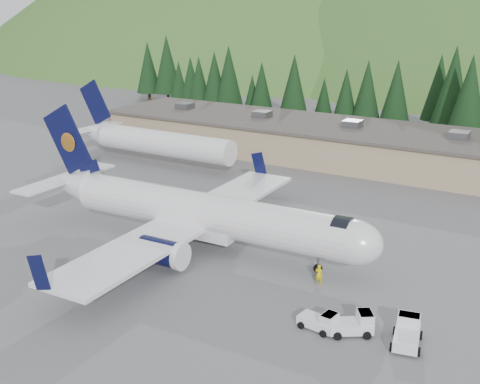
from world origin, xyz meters
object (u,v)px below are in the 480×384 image
baggage_tug_a (354,324)px  terminal_building (320,140)px  second_airliner (149,141)px  baggage_tug_b (321,321)px  airliner (198,213)px  ramp_worker (319,274)px  baggage_tug_c (407,333)px

baggage_tug_a → terminal_building: (-22.67, 45.63, 1.87)m
second_airliner → baggage_tug_b: second_airliner is taller
second_airliner → baggage_tug_b: size_ratio=9.27×
baggage_tug_a → second_airliner: bearing=112.1°
second_airliner → terminal_building: 25.55m
airliner → terminal_building: 38.24m
airliner → second_airliner: airliner is taller
terminal_building → ramp_worker: bearing=-66.4°
baggage_tug_c → terminal_building: bearing=18.9°
second_airliner → terminal_building: size_ratio=0.39×
second_airliner → ramp_worker: bearing=-32.5°
airliner → baggage_tug_a: airliner is taller
second_airliner → baggage_tug_c: size_ratio=7.66×
baggage_tug_b → terminal_building: size_ratio=0.04×
baggage_tug_b → baggage_tug_c: size_ratio=0.83×
terminal_building → ramp_worker: 43.36m
second_airliner → terminal_building: (19.91, 16.00, -0.70)m
baggage_tug_a → baggage_tug_b: 2.39m
baggage_tug_a → ramp_worker: (-5.35, 5.91, 0.14)m
baggage_tug_a → baggage_tug_b: baggage_tug_a is taller
ramp_worker → baggage_tug_c: bearing=145.3°
terminal_building → ramp_worker: (17.32, -39.71, -1.73)m
ramp_worker → terminal_building: bearing=-70.9°
baggage_tug_b → ramp_worker: size_ratio=1.67×
baggage_tug_c → ramp_worker: 10.35m
airliner → second_airliner: 32.45m
terminal_building → baggage_tug_a: bearing=-63.6°
ramp_worker → airliner: bearing=-11.6°
baggage_tug_c → baggage_tug_b: bearing=92.9°
baggage_tug_a → baggage_tug_c: baggage_tug_c is taller
airliner → baggage_tug_c: size_ratio=10.49×
baggage_tug_a → baggage_tug_b: bearing=166.0°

